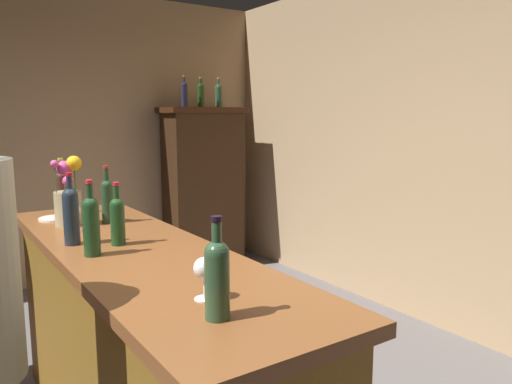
# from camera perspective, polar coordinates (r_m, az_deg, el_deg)

# --- Properties ---
(wall_right) EXTENTS (0.12, 6.41, 2.86)m
(wall_right) POSITION_cam_1_polar(r_m,az_deg,el_deg) (3.83, 26.25, 4.52)
(wall_right) COLOR tan
(wall_right) RESTS_ON ground
(bar_counter) EXTENTS (0.66, 2.39, 1.06)m
(bar_counter) POSITION_cam_1_polar(r_m,az_deg,el_deg) (2.49, -13.17, -18.13)
(bar_counter) COLOR brown
(bar_counter) RESTS_ON ground
(display_cabinet) EXTENTS (0.89, 0.47, 1.74)m
(display_cabinet) POSITION_cam_1_polar(r_m,az_deg,el_deg) (5.45, -6.10, 0.85)
(display_cabinet) COLOR #341F11
(display_cabinet) RESTS_ON ground
(wine_bottle_syrah) EXTENTS (0.07, 0.07, 0.33)m
(wine_bottle_syrah) POSITION_cam_1_polar(r_m,az_deg,el_deg) (2.20, -18.48, -3.38)
(wine_bottle_syrah) COLOR #1B3D1F
(wine_bottle_syrah) RESTS_ON bar_counter
(wine_bottle_riesling) EXTENTS (0.07, 0.07, 0.33)m
(wine_bottle_riesling) POSITION_cam_1_polar(r_m,az_deg,el_deg) (2.42, -20.56, -2.30)
(wine_bottle_riesling) COLOR #202A35
(wine_bottle_riesling) RESTS_ON bar_counter
(wine_bottle_rose) EXTENTS (0.07, 0.07, 0.29)m
(wine_bottle_rose) POSITION_cam_1_polar(r_m,az_deg,el_deg) (2.35, -15.69, -2.92)
(wine_bottle_rose) COLOR #1D3F1D
(wine_bottle_rose) RESTS_ON bar_counter
(wine_bottle_chardonnay) EXTENTS (0.07, 0.07, 0.31)m
(wine_bottle_chardonnay) POSITION_cam_1_polar(r_m,az_deg,el_deg) (1.45, -4.51, -9.49)
(wine_bottle_chardonnay) COLOR #2B492E
(wine_bottle_chardonnay) RESTS_ON bar_counter
(wine_bottle_malbec) EXTENTS (0.06, 0.06, 0.32)m
(wine_bottle_malbec) POSITION_cam_1_polar(r_m,az_deg,el_deg) (2.85, -16.78, -0.71)
(wine_bottle_malbec) COLOR #1F3922
(wine_bottle_malbec) RESTS_ON bar_counter
(wine_bottle_pinot) EXTENTS (0.07, 0.07, 0.34)m
(wine_bottle_pinot) POSITION_cam_1_polar(r_m,az_deg,el_deg) (3.21, -21.46, 0.25)
(wine_bottle_pinot) COLOR #48261F
(wine_bottle_pinot) RESTS_ON bar_counter
(wine_glass_front) EXTENTS (0.08, 0.08, 0.15)m
(wine_glass_front) POSITION_cam_1_polar(r_m,az_deg,el_deg) (2.70, -20.31, -2.12)
(wine_glass_front) COLOR white
(wine_glass_front) RESTS_ON bar_counter
(wine_glass_mid) EXTENTS (0.07, 0.07, 0.14)m
(wine_glass_mid) POSITION_cam_1_polar(r_m,az_deg,el_deg) (1.62, -5.99, -8.91)
(wine_glass_mid) COLOR white
(wine_glass_mid) RESTS_ON bar_counter
(flower_arrangement) EXTENTS (0.16, 0.15, 0.38)m
(flower_arrangement) POSITION_cam_1_polar(r_m,az_deg,el_deg) (2.86, -20.83, -0.64)
(flower_arrangement) COLOR tan
(flower_arrangement) RESTS_ON bar_counter
(cheese_plate) EXTENTS (0.19, 0.19, 0.01)m
(cheese_plate) POSITION_cam_1_polar(r_m,az_deg,el_deg) (3.07, -22.04, -2.83)
(cheese_plate) COLOR white
(cheese_plate) RESTS_ON bar_counter
(display_bottle_left) EXTENTS (0.07, 0.07, 0.33)m
(display_bottle_left) POSITION_cam_1_polar(r_m,az_deg,el_deg) (5.32, -8.27, 11.21)
(display_bottle_left) COLOR #23213D
(display_bottle_left) RESTS_ON display_cabinet
(display_bottle_midleft) EXTENTS (0.07, 0.07, 0.32)m
(display_bottle_midleft) POSITION_cam_1_polar(r_m,az_deg,el_deg) (5.40, -6.39, 11.20)
(display_bottle_midleft) COLOR #1F3C17
(display_bottle_midleft) RESTS_ON display_cabinet
(display_bottle_center) EXTENTS (0.08, 0.08, 0.32)m
(display_bottle_center) POSITION_cam_1_polar(r_m,az_deg,el_deg) (5.51, -4.34, 11.14)
(display_bottle_center) COLOR #2D4D32
(display_bottle_center) RESTS_ON display_cabinet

